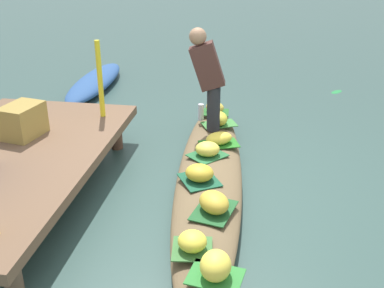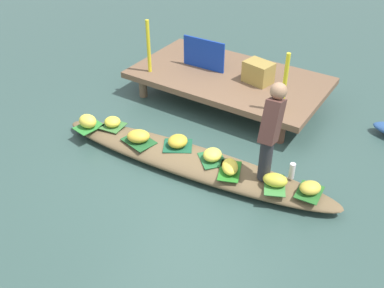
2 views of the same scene
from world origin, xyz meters
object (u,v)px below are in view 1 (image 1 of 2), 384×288
object	(u,v)px
moored_boat	(95,82)
produce_crate	(23,121)
banana_bunch_2	(199,173)
banana_bunch_6	(216,265)
banana_bunch_4	(219,138)
banana_bunch_5	(192,241)
banana_bunch_1	(215,107)
vendor_boat	(209,178)
water_bottle	(201,112)
vendor_person	(208,74)
banana_bunch_0	(214,202)
banana_bunch_3	(219,118)
banana_bunch_7	(207,149)

from	to	relation	value
moored_boat	produce_crate	xyz separation A→B (m)	(-2.98, -0.31, 0.50)
moored_boat	banana_bunch_2	size ratio (longest dim) A/B	8.03
banana_bunch_2	banana_bunch_6	size ratio (longest dim) A/B	1.02
banana_bunch_4	moored_boat	bearing A→B (deg)	44.61
banana_bunch_5	banana_bunch_6	xyz separation A→B (m)	(-0.29, -0.21, 0.03)
produce_crate	banana_bunch_1	bearing A→B (deg)	-49.08
vendor_boat	water_bottle	bearing A→B (deg)	7.12
moored_boat	banana_bunch_5	bearing A→B (deg)	-152.38
vendor_person	water_bottle	bearing A→B (deg)	21.45
banana_bunch_4	vendor_person	bearing A→B (deg)	24.99
vendor_boat	banana_bunch_2	xyz separation A→B (m)	(-0.26, 0.07, 0.19)
banana_bunch_2	water_bottle	world-z (taller)	water_bottle
water_bottle	vendor_person	bearing A→B (deg)	-158.55
banana_bunch_0	banana_bunch_5	size ratio (longest dim) A/B	1.34
banana_bunch_2	banana_bunch_1	bearing A→B (deg)	1.91
banana_bunch_3	water_bottle	size ratio (longest dim) A/B	1.39
banana_bunch_4	produce_crate	bearing A→B (deg)	106.75
banana_bunch_3	vendor_person	bearing A→B (deg)	144.31
banana_bunch_3	banana_bunch_6	world-z (taller)	banana_bunch_6
vendor_boat	moored_boat	bearing A→B (deg)	32.94
banana_bunch_2	banana_bunch_3	distance (m)	1.47
banana_bunch_4	water_bottle	bearing A→B (deg)	23.53
banana_bunch_3	banana_bunch_6	bearing A→B (deg)	-174.55
banana_bunch_0	banana_bunch_7	xyz separation A→B (m)	(1.08, 0.20, -0.01)
banana_bunch_3	banana_bunch_5	world-z (taller)	banana_bunch_3
banana_bunch_4	water_bottle	size ratio (longest dim) A/B	1.45
banana_bunch_7	water_bottle	world-z (taller)	water_bottle
moored_boat	banana_bunch_7	distance (m)	3.50
banana_bunch_4	produce_crate	size ratio (longest dim) A/B	0.71
banana_bunch_3	vendor_boat	bearing A→B (deg)	-178.67
water_bottle	moored_boat	bearing A→B (deg)	50.70
banana_bunch_2	water_bottle	bearing A→B (deg)	7.53
banana_bunch_3	banana_bunch_7	bearing A→B (deg)	177.85
banana_bunch_0	vendor_person	size ratio (longest dim) A/B	0.26
banana_bunch_5	produce_crate	bearing A→B (deg)	56.19
banana_bunch_5	water_bottle	distance (m)	2.69
banana_bunch_3	produce_crate	xyz separation A→B (m)	(-1.21, 1.97, 0.32)
vendor_person	banana_bunch_0	bearing A→B (deg)	-170.72
banana_bunch_6	water_bottle	world-z (taller)	water_bottle
banana_bunch_5	produce_crate	distance (m)	2.46
banana_bunch_0	banana_bunch_7	size ratio (longest dim) A/B	1.20
banana_bunch_7	produce_crate	bearing A→B (deg)	98.71
banana_bunch_3	vendor_person	size ratio (longest dim) A/B	0.24
banana_bunch_4	vendor_person	distance (m)	0.77
banana_bunch_5	banana_bunch_6	world-z (taller)	banana_bunch_6
banana_bunch_7	vendor_person	bearing A→B (deg)	7.81
vendor_boat	vendor_person	distance (m)	1.32
vendor_boat	banana_bunch_7	xyz separation A→B (m)	(0.30, 0.06, 0.19)
vendor_boat	moored_boat	size ratio (longest dim) A/B	1.83
banana_bunch_7	vendor_person	xyz separation A→B (m)	(0.72, 0.10, 0.62)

